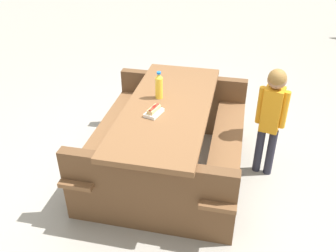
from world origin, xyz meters
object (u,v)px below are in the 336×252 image
picnic_table (168,133)px  hotdog_tray (154,111)px  soda_bottle (159,86)px  child_in_coat (272,110)px

picnic_table → hotdog_tray: bearing=-44.2°
soda_bottle → picnic_table: bearing=22.8°
soda_bottle → hotdog_tray: size_ratio=1.25×
picnic_table → child_in_coat: size_ratio=1.94×
hotdog_tray → soda_bottle: bearing=165.4°
picnic_table → soda_bottle: 0.46m
picnic_table → soda_bottle: size_ratio=8.22×
picnic_table → child_in_coat: (0.15, 0.93, 0.27)m
soda_bottle → hotdog_tray: soda_bottle is taller
hotdog_tray → child_in_coat: size_ratio=0.19×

